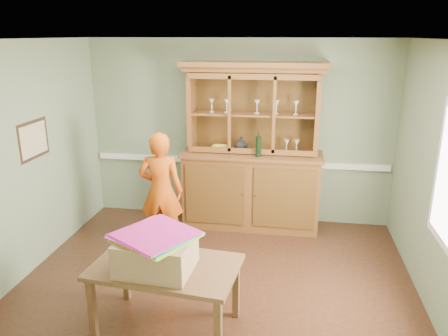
% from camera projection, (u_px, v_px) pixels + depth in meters
% --- Properties ---
extents(floor, '(4.50, 4.50, 0.00)m').
position_uv_depth(floor, '(215.00, 285.00, 5.00)').
color(floor, '#4A2817').
rests_on(floor, ground).
extents(ceiling, '(4.50, 4.50, 0.00)m').
position_uv_depth(ceiling, '(214.00, 39.00, 4.20)').
color(ceiling, white).
rests_on(ceiling, wall_back).
extents(wall_back, '(4.50, 0.00, 4.50)m').
position_uv_depth(wall_back, '(239.00, 132.00, 6.49)').
color(wall_back, gray).
rests_on(wall_back, floor).
extents(wall_left, '(0.00, 4.00, 4.00)m').
position_uv_depth(wall_left, '(20.00, 163.00, 4.94)').
color(wall_left, gray).
rests_on(wall_left, floor).
extents(wall_right, '(0.00, 4.00, 4.00)m').
position_uv_depth(wall_right, '(441.00, 184.00, 4.26)').
color(wall_right, gray).
rests_on(wall_right, floor).
extents(wall_front, '(4.50, 0.00, 4.50)m').
position_uv_depth(wall_front, '(157.00, 269.00, 2.71)').
color(wall_front, gray).
rests_on(wall_front, floor).
extents(chair_rail, '(4.41, 0.05, 0.08)m').
position_uv_depth(chair_rail, '(238.00, 162.00, 6.60)').
color(chair_rail, white).
rests_on(chair_rail, wall_back).
extents(framed_map, '(0.03, 0.60, 0.46)m').
position_uv_depth(framed_map, '(34.00, 140.00, 5.16)').
color(framed_map, '#352215').
rests_on(framed_map, wall_left).
extents(china_hutch, '(2.03, 0.67, 2.39)m').
position_uv_depth(china_hutch, '(251.00, 171.00, 6.35)').
color(china_hutch, brown).
rests_on(china_hutch, floor).
extents(dining_table, '(1.43, 0.94, 0.68)m').
position_uv_depth(dining_table, '(166.00, 272.00, 4.11)').
color(dining_table, brown).
rests_on(dining_table, floor).
extents(cardboard_box, '(0.69, 0.57, 0.31)m').
position_uv_depth(cardboard_box, '(156.00, 254.00, 3.97)').
color(cardboard_box, '#A47454').
rests_on(cardboard_box, dining_table).
extents(kite_stack, '(0.84, 0.84, 0.05)m').
position_uv_depth(kite_stack, '(156.00, 234.00, 3.95)').
color(kite_stack, '#BADC1B').
rests_on(kite_stack, cardboard_box).
extents(person, '(0.60, 0.42, 1.58)m').
position_uv_depth(person, '(161.00, 191.00, 5.67)').
color(person, '#DE540E').
rests_on(person, floor).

